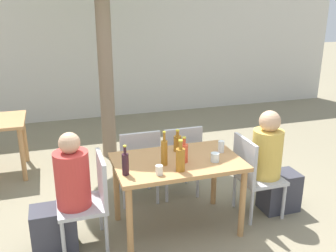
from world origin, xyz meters
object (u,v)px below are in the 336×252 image
dining_table_front (177,169)px  drinking_glass_2 (221,147)px  drinking_glass_1 (215,157)px  patio_chair_0 (91,197)px  amber_bottle_3 (177,143)px  amber_bottle_4 (164,152)px  person_seated_1 (273,168)px  patio_chair_3 (180,157)px  patio_chair_1 (253,172)px  amber_bottle_0 (180,159)px  wine_bottle_1 (125,163)px  patio_chair_2 (139,162)px  drinking_glass_0 (159,170)px  soda_bottle_2 (184,152)px  person_seated_0 (64,200)px

dining_table_front → drinking_glass_2: bearing=6.3°
drinking_glass_1 → patio_chair_0: bearing=173.0°
amber_bottle_3 → amber_bottle_4: bearing=-128.6°
person_seated_1 → drinking_glass_1: (-0.75, -0.14, 0.28)m
patio_chair_3 → patio_chair_1: bearing=134.0°
amber_bottle_0 → wine_bottle_1: (-0.49, 0.07, -0.01)m
patio_chair_2 → wine_bottle_1: wine_bottle_1 is taller
patio_chair_2 → amber_bottle_4: 0.79m
drinking_glass_0 → drinking_glass_1: (0.59, 0.11, 0.00)m
person_seated_1 → patio_chair_0: bearing=90.0°
drinking_glass_2 → person_seated_1: bearing=-5.2°
drinking_glass_0 → amber_bottle_4: bearing=60.8°
dining_table_front → drinking_glass_0: 0.39m
soda_bottle_2 → amber_bottle_4: amber_bottle_4 is taller
patio_chair_1 → drinking_glass_2: (-0.36, 0.05, 0.31)m
patio_chair_0 → drinking_glass_0: size_ratio=10.28×
patio_chair_2 → drinking_glass_2: 0.98m
wine_bottle_1 → soda_bottle_2: bearing=10.1°
dining_table_front → drinking_glass_0: (-0.26, -0.25, 0.14)m
person_seated_0 → patio_chair_0: bearing=90.0°
patio_chair_0 → person_seated_1: size_ratio=0.76×
patio_chair_3 → drinking_glass_2: patio_chair_3 is taller
patio_chair_1 → wine_bottle_1: wine_bottle_1 is taller
wine_bottle_1 → drinking_glass_1: (0.87, 0.02, -0.06)m
patio_chair_0 → person_seated_0: person_seated_0 is taller
patio_chair_2 → drinking_glass_2: bearing=142.2°
dining_table_front → amber_bottle_4: amber_bottle_4 is taller
person_seated_1 → drinking_glass_0: (-1.34, -0.25, 0.28)m
drinking_glass_1 → patio_chair_1: bearing=15.7°
dining_table_front → amber_bottle_3: size_ratio=5.34×
dining_table_front → person_seated_1: bearing=-0.0°
patio_chair_1 → person_seated_1: 0.24m
patio_chair_3 → drinking_glass_0: 1.05m
patio_chair_0 → person_seated_1: 1.92m
patio_chair_3 → patio_chair_0: bearing=29.7°
patio_chair_0 → amber_bottle_4: size_ratio=2.66×
dining_table_front → person_seated_0: bearing=-180.0°
dining_table_front → patio_chair_0: 0.86m
patio_chair_2 → drinking_glass_1: patio_chair_2 is taller
dining_table_front → person_seated_1: (1.08, -0.00, -0.14)m
dining_table_front → patio_chair_0: patio_chair_0 is taller
wine_bottle_1 → amber_bottle_4: 0.40m
patio_chair_1 → person_seated_1: person_seated_1 is taller
patio_chair_2 → person_seated_0: person_seated_0 is taller
patio_chair_2 → patio_chair_3: same height
dining_table_front → patio_chair_2: bearing=111.6°
dining_table_front → patio_chair_0: bearing=180.0°
amber_bottle_0 → patio_chair_0: bearing=163.3°
person_seated_1 → drinking_glass_1: size_ratio=13.32×
dining_table_front → soda_bottle_2: soda_bottle_2 is taller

